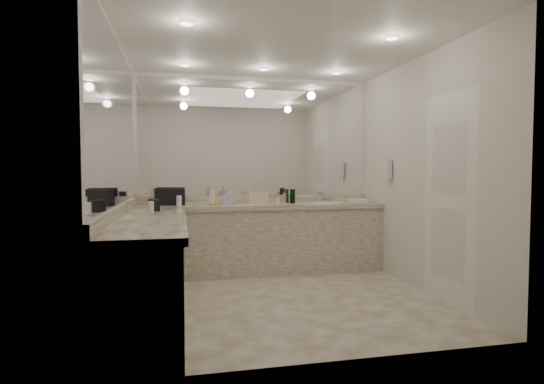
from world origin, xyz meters
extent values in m
plane|color=beige|center=(0.00, 0.00, 0.00)|extent=(3.20, 3.20, 0.00)
plane|color=white|center=(0.00, 0.00, 2.60)|extent=(3.20, 3.20, 0.00)
cube|color=silver|center=(0.00, 1.50, 1.30)|extent=(3.20, 0.02, 2.60)
cube|color=silver|center=(-1.60, 0.00, 1.30)|extent=(0.02, 3.00, 2.60)
cube|color=silver|center=(1.60, 0.00, 1.30)|extent=(0.02, 3.00, 2.60)
cube|color=beige|center=(0.00, 1.20, 0.42)|extent=(3.20, 0.60, 0.84)
cube|color=beige|center=(0.00, 1.19, 0.87)|extent=(3.20, 0.64, 0.06)
cube|color=beige|center=(-1.30, -0.30, 0.42)|extent=(0.60, 2.40, 0.84)
cube|color=beige|center=(-1.29, -0.30, 0.87)|extent=(0.64, 2.42, 0.06)
cube|color=beige|center=(0.00, 1.48, 0.95)|extent=(3.20, 0.04, 0.10)
cube|color=beige|center=(-1.58, 0.00, 0.95)|extent=(0.04, 3.00, 0.10)
cube|color=white|center=(0.00, 1.49, 1.77)|extent=(3.12, 0.01, 1.55)
cube|color=white|center=(-1.59, 0.00, 1.77)|extent=(0.01, 2.92, 1.55)
cylinder|color=white|center=(0.95, 1.20, 0.90)|extent=(0.44, 0.44, 0.03)
cube|color=silver|center=(0.95, 1.41, 0.97)|extent=(0.24, 0.16, 0.14)
cube|color=white|center=(1.56, 0.70, 1.35)|extent=(0.06, 0.10, 0.24)
cube|color=white|center=(1.59, -0.50, 1.05)|extent=(0.02, 0.82, 2.10)
cube|color=black|center=(-1.16, 1.27, 1.00)|extent=(0.39, 0.27, 0.21)
cube|color=black|center=(-1.30, 0.51, 0.96)|extent=(0.14, 0.23, 0.12)
cube|color=beige|center=(-0.04, 1.22, 0.98)|extent=(0.27, 0.18, 0.15)
cube|color=white|center=(1.39, 1.24, 0.92)|extent=(0.27, 0.21, 0.04)
cylinder|color=white|center=(-1.30, 0.06, 0.96)|extent=(0.05, 0.05, 0.12)
imported|color=silver|center=(-0.63, 1.19, 1.02)|extent=(0.11, 0.11, 0.24)
imported|color=silver|center=(-0.42, 1.13, 1.01)|extent=(0.13, 0.13, 0.22)
imported|color=#E3E085|center=(-0.12, 1.24, 0.99)|extent=(0.16, 0.16, 0.17)
cylinder|color=#16542E|center=(0.44, 1.22, 0.99)|extent=(0.06, 0.06, 0.19)
cylinder|color=#16542E|center=(0.44, 1.20, 0.99)|extent=(0.07, 0.07, 0.19)
cylinder|color=#16542E|center=(0.39, 1.35, 0.99)|extent=(0.06, 0.06, 0.18)
cylinder|color=#E57F66|center=(-1.03, 1.29, 0.97)|extent=(0.06, 0.06, 0.14)
cylinder|color=white|center=(-1.04, 1.14, 0.96)|extent=(0.07, 0.07, 0.12)
cylinder|color=silver|center=(-1.18, 1.21, 0.97)|extent=(0.05, 0.05, 0.13)
cylinder|color=silver|center=(0.26, 1.26, 0.94)|extent=(0.06, 0.06, 0.08)
cylinder|color=#F2D84C|center=(-0.56, 1.18, 0.95)|extent=(0.06, 0.06, 0.10)
cylinder|color=#E57F66|center=(0.36, 1.32, 0.97)|extent=(0.04, 0.04, 0.13)
cylinder|color=#9966B2|center=(-1.29, 1.21, 0.96)|extent=(0.05, 0.05, 0.13)
cylinder|color=#3F3F4C|center=(0.03, 1.26, 0.93)|extent=(0.04, 0.04, 0.07)
cylinder|color=#E0B28C|center=(-0.05, 1.24, 0.94)|extent=(0.04, 0.04, 0.07)
camera|label=1|loc=(-1.02, -4.24, 1.32)|focal=28.00mm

